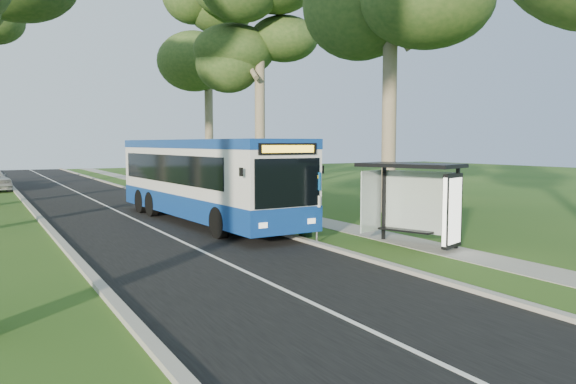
# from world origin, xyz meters

# --- Properties ---
(ground) EXTENTS (120.00, 120.00, 0.00)m
(ground) POSITION_xyz_m (0.00, 0.00, 0.00)
(ground) COLOR #274C17
(ground) RESTS_ON ground
(road) EXTENTS (7.00, 100.00, 0.02)m
(road) POSITION_xyz_m (-3.50, 10.00, 0.01)
(road) COLOR black
(road) RESTS_ON ground
(kerb_east) EXTENTS (0.25, 100.00, 0.12)m
(kerb_east) POSITION_xyz_m (0.00, 10.00, 0.06)
(kerb_east) COLOR #9E9B93
(kerb_east) RESTS_ON ground
(kerb_west) EXTENTS (0.25, 100.00, 0.12)m
(kerb_west) POSITION_xyz_m (-7.00, 10.00, 0.06)
(kerb_west) COLOR #9E9B93
(kerb_west) RESTS_ON ground
(centre_line) EXTENTS (0.12, 100.00, 0.00)m
(centre_line) POSITION_xyz_m (-3.50, 10.00, 0.02)
(centre_line) COLOR white
(centre_line) RESTS_ON road
(footpath) EXTENTS (1.50, 100.00, 0.02)m
(footpath) POSITION_xyz_m (3.00, 10.00, 0.01)
(footpath) COLOR gray
(footpath) RESTS_ON ground
(bus) EXTENTS (3.38, 12.83, 3.37)m
(bus) POSITION_xyz_m (-1.20, 6.99, 1.75)
(bus) COLOR silver
(bus) RESTS_ON ground
(bus_stop_sign) EXTENTS (0.12, 0.33, 2.34)m
(bus_stop_sign) POSITION_xyz_m (0.30, 0.80, 1.47)
(bus_stop_sign) COLOR gray
(bus_stop_sign) RESTS_ON ground
(bus_shelter) EXTENTS (2.61, 3.42, 2.61)m
(bus_shelter) POSITION_xyz_m (2.57, -1.64, 1.84)
(bus_shelter) COLOR black
(bus_shelter) RESTS_ON ground
(litter_bin) EXTENTS (0.51, 0.51, 0.89)m
(litter_bin) POSITION_xyz_m (0.56, 1.95, 0.45)
(litter_bin) COLOR black
(litter_bin) RESTS_ON ground
(tree_east_c) EXTENTS (5.20, 5.20, 13.80)m
(tree_east_c) POSITION_xyz_m (6.80, 18.00, 10.23)
(tree_east_c) COLOR #7A6B56
(tree_east_c) RESTS_ON ground
(tree_east_d) EXTENTS (5.20, 5.20, 16.11)m
(tree_east_d) POSITION_xyz_m (8.00, 30.00, 11.92)
(tree_east_d) COLOR #7A6B56
(tree_east_d) RESTS_ON ground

